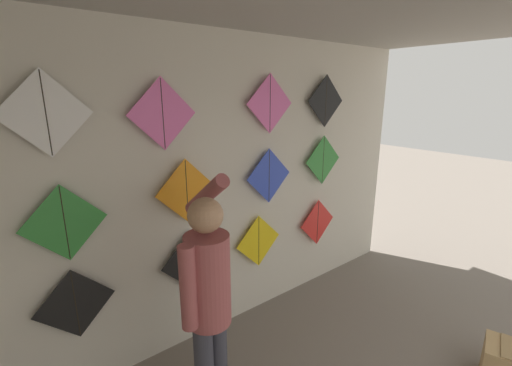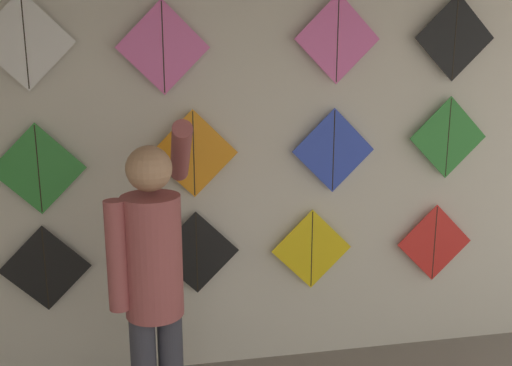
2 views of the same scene
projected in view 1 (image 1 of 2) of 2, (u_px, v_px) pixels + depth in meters
back_panel at (221, 190)px, 3.18m from camera, size 5.09×0.06×2.80m
shopkeeper at (208, 295)px, 2.23m from camera, size 0.44×0.68×1.79m
cardboard_box at (503, 366)px, 2.73m from camera, size 0.40×0.37×0.36m
kite_0 at (76, 304)px, 2.48m from camera, size 0.55×0.01×0.55m
kite_1 at (191, 261)px, 3.03m from camera, size 0.55×0.01×0.55m
kite_2 at (259, 241)px, 3.50m from camera, size 0.55×0.01×0.55m
kite_3 at (318, 222)px, 4.04m from camera, size 0.55×0.01×0.55m
kite_4 at (65, 223)px, 2.33m from camera, size 0.55×0.01×0.55m
kite_5 at (187, 191)px, 2.86m from camera, size 0.55×0.01×0.55m
kite_6 at (269, 176)px, 3.40m from camera, size 0.55×0.01×0.55m
kite_7 at (323, 160)px, 3.87m from camera, size 0.55×0.01×0.55m
kite_8 at (46, 114)px, 2.13m from camera, size 0.55×0.01×0.55m
kite_9 at (163, 114)px, 2.60m from camera, size 0.55×0.01×0.55m
kite_10 at (270, 104)px, 3.22m from camera, size 0.55×0.01×0.55m
kite_11 at (326, 101)px, 3.69m from camera, size 0.55×0.01×0.55m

